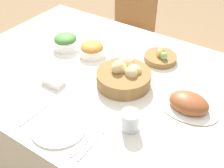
{
  "coord_description": "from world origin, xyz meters",
  "views": [
    {
      "loc": [
        0.61,
        -0.98,
        1.66
      ],
      "look_at": [
        0.01,
        -0.09,
        0.8
      ],
      "focal_mm": 45.0,
      "sensor_mm": 36.0,
      "label": 1
    }
  ],
  "objects": [
    {
      "name": "drinking_cup",
      "position": [
        0.22,
        -0.25,
        0.81
      ],
      "size": [
        0.08,
        0.08,
        0.09
      ],
      "color": "silver",
      "rests_on": "dining_table"
    },
    {
      "name": "ground_plane",
      "position": [
        0.0,
        0.0,
        0.0
      ],
      "size": [
        12.0,
        12.0,
        0.0
      ],
      "primitive_type": "plane",
      "color": "#937551"
    },
    {
      "name": "chair_far_left",
      "position": [
        -0.52,
        0.93,
        0.49
      ],
      "size": [
        0.44,
        0.44,
        0.9
      ],
      "rotation": [
        0.0,
        0.0,
        -0.05
      ],
      "color": "olive",
      "rests_on": "ground"
    },
    {
      "name": "dining_table",
      "position": [
        0.0,
        0.0,
        0.38
      ],
      "size": [
        1.85,
        1.14,
        0.76
      ],
      "color": "white",
      "rests_on": "ground"
    },
    {
      "name": "dinner_plate",
      "position": [
        -0.04,
        -0.42,
        0.77
      ],
      "size": [
        0.24,
        0.24,
        0.01
      ],
      "color": "white",
      "rests_on": "dining_table"
    },
    {
      "name": "butter_dish",
      "position": [
        -0.26,
        -0.21,
        0.78
      ],
      "size": [
        0.11,
        0.07,
        0.03
      ],
      "color": "white",
      "rests_on": "dining_table"
    },
    {
      "name": "ham_platter",
      "position": [
        0.38,
        -0.0,
        0.79
      ],
      "size": [
        0.28,
        0.2,
        0.09
      ],
      "color": "white",
      "rests_on": "dining_table"
    },
    {
      "name": "spoon",
      "position": [
        0.14,
        -0.42,
        0.77
      ],
      "size": [
        0.01,
        0.18,
        0.0
      ],
      "rotation": [
        0.0,
        0.0,
        0.02
      ],
      "color": "#B7B7BC",
      "rests_on": "dining_table"
    },
    {
      "name": "carrot_bowl",
      "position": [
        -0.27,
        0.12,
        0.8
      ],
      "size": [
        0.15,
        0.15,
        0.08
      ],
      "color": "white",
      "rests_on": "dining_table"
    },
    {
      "name": "bread_basket",
      "position": [
        0.03,
        -0.0,
        0.81
      ],
      "size": [
        0.28,
        0.28,
        0.13
      ],
      "color": "olive",
      "rests_on": "dining_table"
    },
    {
      "name": "knife",
      "position": [
        0.11,
        -0.42,
        0.77
      ],
      "size": [
        0.01,
        0.18,
        0.0
      ],
      "rotation": [
        0.0,
        0.0,
        -0.02
      ],
      "color": "#B7B7BC",
      "rests_on": "dining_table"
    },
    {
      "name": "fork",
      "position": [
        -0.18,
        -0.42,
        0.77
      ],
      "size": [
        0.01,
        0.18,
        0.0
      ],
      "rotation": [
        0.0,
        0.0,
        -0.02
      ],
      "color": "#B7B7BC",
      "rests_on": "dining_table"
    },
    {
      "name": "egg_basket",
      "position": [
        0.09,
        0.29,
        0.79
      ],
      "size": [
        0.19,
        0.19,
        0.08
      ],
      "color": "olive",
      "rests_on": "dining_table"
    },
    {
      "name": "green_salad_bowl",
      "position": [
        -0.45,
        0.1,
        0.81
      ],
      "size": [
        0.16,
        0.16,
        0.09
      ],
      "color": "white",
      "rests_on": "dining_table"
    }
  ]
}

